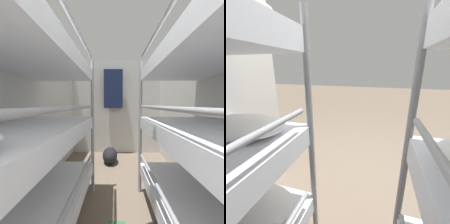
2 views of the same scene
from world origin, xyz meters
The scene contains 1 object.
ground_plane centered at (0.00, 0.00, 0.00)m, with size 20.00×20.00×0.00m, color #6B5B4C.
Camera 2 is at (-0.14, 1.47, 1.42)m, focal length 24.00 mm.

